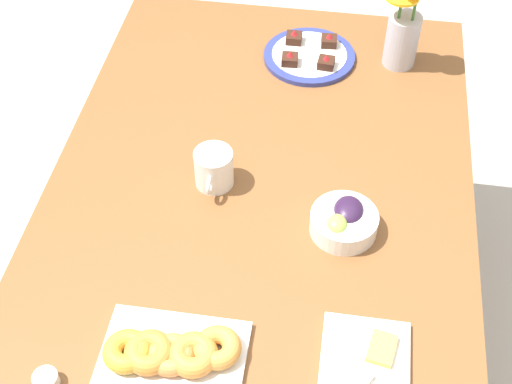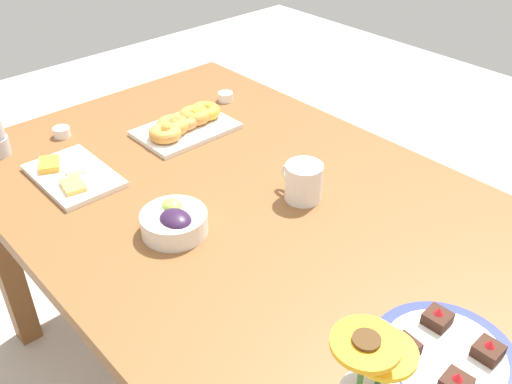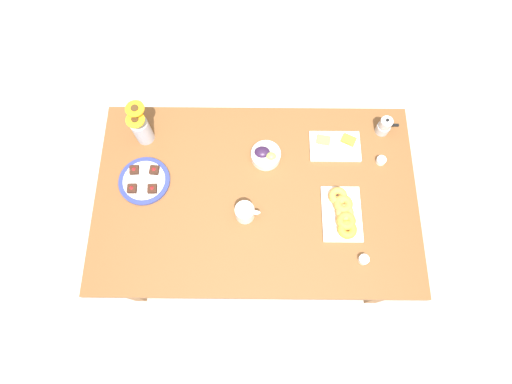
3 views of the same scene
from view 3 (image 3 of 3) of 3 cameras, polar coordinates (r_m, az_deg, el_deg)
name	(u,v)px [view 3 (image 3 of 3)]	position (r m, az deg, el deg)	size (l,w,h in m)	color
ground_plane	(256,232)	(2.69, 0.00, -5.76)	(6.00, 6.00, 0.00)	#B7B2A8
dining_table	(256,200)	(2.06, 0.00, -1.20)	(1.60, 1.00, 0.74)	brown
coffee_mug	(245,212)	(1.90, -1.58, -2.93)	(0.13, 0.09, 0.09)	white
grape_bowl	(265,155)	(2.03, 1.36, 5.29)	(0.15, 0.15, 0.07)	white
cheese_platter	(336,146)	(2.12, 11.31, 6.51)	(0.26, 0.17, 0.03)	white
croissant_platter	(343,213)	(1.97, 12.32, -2.93)	(0.19, 0.28, 0.05)	white
jam_cup_honey	(364,259)	(1.94, 15.14, -9.29)	(0.05, 0.05, 0.03)	white
jam_cup_berry	(381,160)	(2.13, 17.44, 4.34)	(0.05, 0.05, 0.03)	white
dessert_plate	(144,181)	(2.07, -15.68, 1.57)	(0.26, 0.26, 0.05)	navy
flower_vase	(142,129)	(2.11, -16.03, 8.67)	(0.10, 0.13, 0.26)	#B2B2BC
moka_pot	(384,126)	(2.19, 17.85, 8.94)	(0.11, 0.07, 0.12)	#B7B7BC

